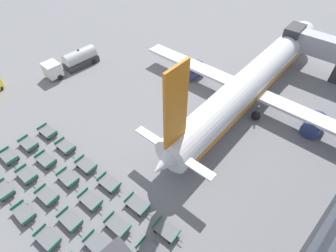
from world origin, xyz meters
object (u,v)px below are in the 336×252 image
Objects in this scene: baggage_dolly_row_mid_a_col_d at (70,220)px; baggage_dolly_row_far_col_e at (137,204)px; baggage_dolly_row_mid_a_col_e at (97,244)px; baggage_dolly_row_far_col_a at (48,132)px; baggage_dolly_row_near_col_b at (4,190)px; baggage_dolly_row_mid_b_col_d at (90,200)px; baggage_dolly_row_near_col_d at (48,239)px; baggage_dolly_row_mid_b_col_c at (68,178)px; airplane at (251,81)px; baggage_dolly_row_mid_a_col_a at (9,156)px; baggage_dolly_row_mid_b_col_a at (29,144)px; baggage_dolly_row_mid_b_col_f at (150,251)px; baggage_dolly_row_mid_a_col_b at (27,175)px; fuel_tanker_primary at (74,61)px; baggage_dolly_row_far_col_b at (66,147)px; baggage_dolly_row_near_col_c at (24,213)px; baggage_dolly_row_far_col_f at (166,230)px; baggage_dolly_row_far_col_d at (109,183)px; baggage_dolly_row_mid_a_col_c at (47,196)px; baggage_dolly_row_mid_b_col_b at (46,160)px; baggage_dolly_row_far_col_c at (86,165)px; baggage_dolly_row_mid_b_col_e at (118,225)px.

baggage_dolly_row_far_col_e is at bearing 59.79° from baggage_dolly_row_mid_a_col_d.
baggage_dolly_row_mid_a_col_e and baggage_dolly_row_far_col_a have the same top height.
baggage_dolly_row_mid_b_col_d is (7.70, 6.11, 0.00)m from baggage_dolly_row_near_col_b.
baggage_dolly_row_near_col_d is 6.78m from baggage_dolly_row_mid_b_col_c.
baggage_dolly_row_mid_a_col_a is (-13.87, -30.60, -2.81)m from airplane.
baggage_dolly_row_mid_b_col_f is at bearing 6.54° from baggage_dolly_row_mid_b_col_a.
baggage_dolly_row_near_col_d is 5.16m from baggage_dolly_row_mid_b_col_d.
baggage_dolly_row_mid_a_col_b and baggage_dolly_row_mid_b_col_f have the same top height.
airplane reaches higher than fuel_tanker_primary.
baggage_dolly_row_near_col_b and baggage_dolly_row_mid_b_col_a have the same top height.
baggage_dolly_row_mid_b_col_d is 8.78m from baggage_dolly_row_far_col_b.
baggage_dolly_row_mid_b_col_d is (-1.85, -26.72, -2.81)m from airplane.
baggage_dolly_row_far_col_e is (15.89, 7.12, 0.00)m from baggage_dolly_row_mid_a_col_a.
baggage_dolly_row_near_col_c and baggage_dolly_row_mid_a_col_e have the same top height.
baggage_dolly_row_far_col_f is (32.26, -9.05, -0.83)m from fuel_tanker_primary.
baggage_dolly_row_mid_a_col_d is at bearing -92.74° from airplane.
baggage_dolly_row_mid_a_col_b is (-8.45, 1.67, 0.00)m from baggage_dolly_row_near_col_d.
baggage_dolly_row_far_col_b is (4.01, 0.41, 0.00)m from baggage_dolly_row_far_col_a.
baggage_dolly_row_mid_b_col_a is at bearing -83.70° from baggage_dolly_row_far_col_a.
baggage_dolly_row_far_col_d is at bearing 98.45° from baggage_dolly_row_mid_a_col_d.
baggage_dolly_row_mid_b_col_a is at bearing 177.33° from baggage_dolly_row_mid_a_col_e.
baggage_dolly_row_mid_a_col_c is at bearing -37.11° from fuel_tanker_primary.
baggage_dolly_row_near_col_d and baggage_dolly_row_mid_a_col_e have the same top height.
baggage_dolly_row_mid_a_col_a is 21.28m from baggage_dolly_row_far_col_f.
baggage_dolly_row_mid_b_col_b is 8.38m from baggage_dolly_row_mid_b_col_d.
baggage_dolly_row_far_col_c is at bearing 4.85° from baggage_dolly_row_far_col_a.
baggage_dolly_row_near_col_c is at bearing -44.95° from baggage_dolly_row_mid_b_col_b.
baggage_dolly_row_mid_a_col_e is 9.62m from baggage_dolly_row_far_col_c.
baggage_dolly_row_far_col_e is at bearing -85.08° from airplane.
baggage_dolly_row_near_col_d is 12.67m from baggage_dolly_row_mid_a_col_a.
baggage_dolly_row_near_col_b and baggage_dolly_row_mid_b_col_c have the same top height.
baggage_dolly_row_mid_a_col_d is 1.00× the size of baggage_dolly_row_far_col_b.
baggage_dolly_row_near_col_b is at bearing -155.84° from baggage_dolly_row_mid_b_col_f.
baggage_dolly_row_far_col_b is at bearing 134.81° from baggage_dolly_row_mid_a_col_c.
fuel_tanker_primary is 2.95× the size of baggage_dolly_row_mid_b_col_c.
baggage_dolly_row_mid_a_col_c and baggage_dolly_row_mid_b_col_d have the same top height.
baggage_dolly_row_far_col_d is at bearing -172.27° from baggage_dolly_row_far_col_e.
baggage_dolly_row_near_col_d is 1.00× the size of baggage_dolly_row_far_col_e.
baggage_dolly_row_near_col_c is 0.99× the size of baggage_dolly_row_mid_b_col_a.
baggage_dolly_row_near_col_d and baggage_dolly_row_mid_b_col_f have the same top height.
baggage_dolly_row_mid_b_col_b is at bearing -173.91° from baggage_dolly_row_mid_b_col_d.
baggage_dolly_row_mid_b_col_c is at bearing -175.93° from baggage_dolly_row_mid_b_col_d.
baggage_dolly_row_mid_a_col_e is at bearing 18.54° from baggage_dolly_row_near_col_b.
airplane is 13.04× the size of baggage_dolly_row_mid_b_col_d.
baggage_dolly_row_far_col_e is at bearing 39.90° from baggage_dolly_row_mid_b_col_d.
baggage_dolly_row_near_col_b is 0.99× the size of baggage_dolly_row_mid_a_col_c.
baggage_dolly_row_mid_a_col_b is 8.34m from baggage_dolly_row_mid_a_col_d.
baggage_dolly_row_near_col_d is 1.00× the size of baggage_dolly_row_far_col_a.
baggage_dolly_row_mid_b_col_e and baggage_dolly_row_far_col_b have the same top height.
baggage_dolly_row_far_col_c is at bearing 175.09° from baggage_dolly_row_mid_b_col_f.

